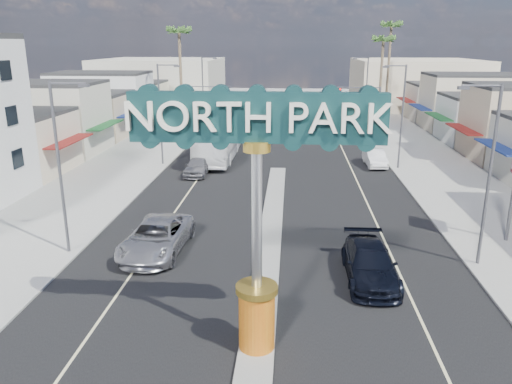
# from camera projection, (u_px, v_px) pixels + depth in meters

# --- Properties ---
(ground) EXTENTS (160.00, 160.00, 0.00)m
(ground) POSITION_uv_depth(u_px,v_px,m) (278.00, 167.00, 44.98)
(ground) COLOR gray
(ground) RESTS_ON ground
(road) EXTENTS (20.00, 120.00, 0.01)m
(road) POSITION_uv_depth(u_px,v_px,m) (278.00, 167.00, 44.98)
(road) COLOR black
(road) RESTS_ON ground
(median_island) EXTENTS (1.30, 30.00, 0.16)m
(median_island) POSITION_uv_depth(u_px,v_px,m) (271.00, 230.00, 29.68)
(median_island) COLOR gray
(median_island) RESTS_ON ground
(sidewalk_left) EXTENTS (8.00, 120.00, 0.12)m
(sidewalk_left) POSITION_uv_depth(u_px,v_px,m) (127.00, 164.00, 45.92)
(sidewalk_left) COLOR gray
(sidewalk_left) RESTS_ON ground
(sidewalk_right) EXTENTS (8.00, 120.00, 0.12)m
(sidewalk_right) POSITION_uv_depth(u_px,v_px,m) (437.00, 169.00, 44.01)
(sidewalk_right) COLOR gray
(sidewalk_right) RESTS_ON ground
(storefront_row_left) EXTENTS (12.00, 42.00, 6.00)m
(storefront_row_left) POSITION_uv_depth(u_px,v_px,m) (76.00, 112.00, 58.17)
(storefront_row_left) COLOR beige
(storefront_row_left) RESTS_ON ground
(storefront_row_right) EXTENTS (12.00, 42.00, 6.00)m
(storefront_row_right) POSITION_uv_depth(u_px,v_px,m) (500.00, 116.00, 54.90)
(storefront_row_right) COLOR #B7B29E
(storefront_row_right) RESTS_ON ground
(backdrop_far_left) EXTENTS (20.00, 20.00, 8.00)m
(backdrop_far_left) POSITION_uv_depth(u_px,v_px,m) (162.00, 82.00, 88.31)
(backdrop_far_left) COLOR #B7B29E
(backdrop_far_left) RESTS_ON ground
(backdrop_far_right) EXTENTS (20.00, 20.00, 8.00)m
(backdrop_far_right) POSITION_uv_depth(u_px,v_px,m) (415.00, 84.00, 85.31)
(backdrop_far_right) COLOR beige
(backdrop_far_right) RESTS_ON ground
(gateway_sign) EXTENTS (8.20, 1.50, 9.15)m
(gateway_sign) POSITION_uv_depth(u_px,v_px,m) (257.00, 195.00, 16.51)
(gateway_sign) COLOR #CB4D0F
(gateway_sign) RESTS_ON median_island
(traffic_signal_left) EXTENTS (5.09, 0.45, 6.00)m
(traffic_signal_left) POSITION_uv_depth(u_px,v_px,m) (203.00, 101.00, 57.75)
(traffic_signal_left) COLOR #47474C
(traffic_signal_left) RESTS_ON ground
(traffic_signal_right) EXTENTS (5.09, 0.45, 6.00)m
(traffic_signal_right) POSITION_uv_depth(u_px,v_px,m) (363.00, 102.00, 56.49)
(traffic_signal_right) COLOR #47474C
(traffic_signal_right) RESTS_ON ground
(streetlight_l_near) EXTENTS (2.03, 0.22, 9.00)m
(streetlight_l_near) POSITION_uv_depth(u_px,v_px,m) (62.00, 161.00, 25.13)
(streetlight_l_near) COLOR #47474C
(streetlight_l_near) RESTS_ON ground
(streetlight_l_mid) EXTENTS (2.03, 0.22, 9.00)m
(streetlight_l_mid) POSITION_uv_depth(u_px,v_px,m) (162.00, 109.00, 44.24)
(streetlight_l_mid) COLOR #47474C
(streetlight_l_mid) RESTS_ON ground
(streetlight_l_far) EXTENTS (2.03, 0.22, 9.00)m
(streetlight_l_far) POSITION_uv_depth(u_px,v_px,m) (204.00, 88.00, 65.25)
(streetlight_l_far) COLOR #47474C
(streetlight_l_far) RESTS_ON ground
(streetlight_r_near) EXTENTS (2.03, 0.22, 9.00)m
(streetlight_r_near) POSITION_uv_depth(u_px,v_px,m) (487.00, 168.00, 23.71)
(streetlight_r_near) COLOR #47474C
(streetlight_r_near) RESTS_ON ground
(streetlight_r_mid) EXTENTS (2.03, 0.22, 9.00)m
(streetlight_r_mid) POSITION_uv_depth(u_px,v_px,m) (401.00, 112.00, 42.81)
(streetlight_r_mid) COLOR #47474C
(streetlight_r_mid) RESTS_ON ground
(streetlight_r_far) EXTENTS (2.03, 0.22, 9.00)m
(streetlight_r_far) POSITION_uv_depth(u_px,v_px,m) (365.00, 89.00, 63.82)
(streetlight_r_far) COLOR #47474C
(streetlight_r_far) RESTS_ON ground
(palm_left_far) EXTENTS (2.60, 2.60, 13.10)m
(palm_left_far) POSITION_uv_depth(u_px,v_px,m) (179.00, 36.00, 61.66)
(palm_left_far) COLOR brown
(palm_left_far) RESTS_ON ground
(palm_right_mid) EXTENTS (2.60, 2.60, 12.10)m
(palm_right_mid) POSITION_uv_depth(u_px,v_px,m) (383.00, 44.00, 65.87)
(palm_right_mid) COLOR brown
(palm_right_mid) RESTS_ON ground
(palm_right_far) EXTENTS (2.60, 2.60, 14.10)m
(palm_right_far) POSITION_uv_depth(u_px,v_px,m) (391.00, 30.00, 70.95)
(palm_right_far) COLOR brown
(palm_right_far) RESTS_ON ground
(suv_left) EXTENTS (3.22, 6.41, 1.74)m
(suv_left) POSITION_uv_depth(u_px,v_px,m) (157.00, 237.00, 26.47)
(suv_left) COLOR #A7A6AB
(suv_left) RESTS_ON ground
(suv_right) EXTENTS (2.32, 5.65, 1.64)m
(suv_right) POSITION_uv_depth(u_px,v_px,m) (370.00, 264.00, 23.41)
(suv_right) COLOR black
(suv_right) RESTS_ON ground
(car_parked_left) EXTENTS (2.03, 4.64, 1.56)m
(car_parked_left) POSITION_uv_depth(u_px,v_px,m) (198.00, 166.00, 42.11)
(car_parked_left) COLOR slate
(car_parked_left) RESTS_ON ground
(car_parked_right) EXTENTS (1.75, 4.65, 1.52)m
(car_parked_right) POSITION_uv_depth(u_px,v_px,m) (375.00, 158.00, 45.14)
(car_parked_right) COLOR silver
(car_parked_right) RESTS_ON ground
(city_bus) EXTENTS (3.10, 13.02, 3.62)m
(city_bus) POSITION_uv_depth(u_px,v_px,m) (219.00, 139.00, 48.10)
(city_bus) COLOR white
(city_bus) RESTS_ON ground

